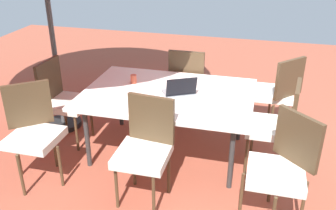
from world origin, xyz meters
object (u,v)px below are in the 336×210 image
chair_north (145,146)px  chair_southwest (278,90)px  chair_south (188,80)px  dining_table (168,97)px  chair_northwest (282,165)px  laptop (180,90)px  chair_northeast (33,129)px  chair_east (63,98)px  chair_west (277,123)px  cup (134,79)px

chair_north → chair_southwest: bearing=60.8°
chair_south → dining_table: bearing=86.7°
chair_northwest → laptop: bearing=-173.5°
chair_north → chair_northwest: bearing=6.6°
chair_northwest → chair_northeast: bearing=-137.2°
chair_east → chair_west: size_ratio=1.00×
chair_south → chair_east: same height
chair_northeast → cup: chair_northeast is taller
chair_east → laptop: 1.39m
laptop → dining_table: bearing=-38.6°
chair_northwest → laptop: (1.05, -0.78, 0.23)m
dining_table → chair_south: size_ratio=1.83×
dining_table → chair_west: size_ratio=1.83×
chair_east → cup: 0.85m
chair_east → chair_southwest: size_ratio=1.00×
chair_west → chair_east: bearing=-84.0°
chair_south → chair_northeast: 2.02m
dining_table → chair_northwest: size_ratio=1.83×
dining_table → chair_northwest: (-1.18, 0.80, -0.13)m
chair_south → chair_west: size_ratio=1.00×
chair_west → dining_table: bearing=-86.6°
chair_east → cup: chair_east is taller
chair_northeast → chair_east: bearing=58.5°
dining_table → laptop: (-0.13, 0.02, 0.09)m
chair_south → chair_west: (-1.09, 0.90, 0.00)m
cup → chair_south: bearing=-125.4°
dining_table → chair_northeast: bearing=34.5°
chair_northwest → chair_north: 1.18m
chair_northwest → chair_northeast: same height
chair_northeast → cup: 1.20m
dining_table → chair_south: chair_south is taller
cup → chair_northwest: bearing=149.3°
laptop → cup: laptop is taller
chair_northwest → chair_northeast: (2.32, -0.02, 0.00)m
chair_northwest → chair_southwest: bearing=134.2°
chair_northwest → chair_west: bearing=136.2°
chair_east → chair_north: bearing=-119.1°
dining_table → chair_east: bearing=2.1°
chair_east → chair_north: same height
chair_east → chair_southwest: (-2.39, -0.84, 0.00)m
chair_south → cup: 0.87m
chair_south → chair_southwest: bearing=177.4°
dining_table → chair_northeast: 1.39m
chair_northeast → chair_northwest: bearing=-38.9°
chair_northwest → chair_southwest: (0.03, -1.59, 0.00)m
dining_table → chair_north: 0.81m
chair_northeast → chair_north: size_ratio=1.00×
chair_south → laptop: (-0.08, 0.86, 0.23)m
chair_east → chair_southwest: same height
chair_south → chair_northwest: same height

